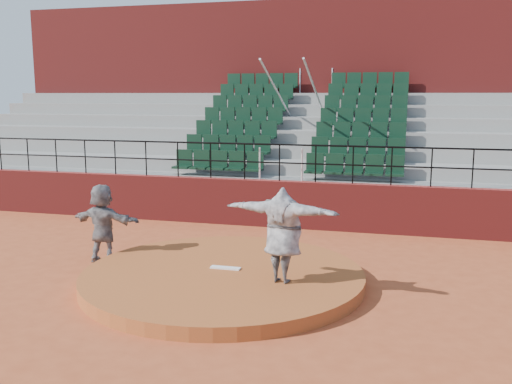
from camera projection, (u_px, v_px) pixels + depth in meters
ground at (223, 283)px, 11.18m from camera, size 90.00×90.00×0.00m
pitchers_mound at (223, 277)px, 11.16m from camera, size 5.50×5.50×0.25m
pitching_rubber at (225, 268)px, 11.28m from camera, size 0.60×0.15×0.03m
boundary_wall at (279, 204)px, 15.83m from camera, size 24.00×0.30×1.30m
wall_railing at (280, 154)px, 15.60m from camera, size 24.04×0.05×1.03m
seating_deck at (303, 161)px, 19.17m from camera, size 24.00×5.97×4.63m
press_box_facade at (322, 97)px, 22.58m from camera, size 24.00×3.00×7.10m
pitcher at (283, 235)px, 10.36m from camera, size 2.24×0.96×1.76m
fielder at (103, 223)px, 12.46m from camera, size 1.65×0.64×1.74m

